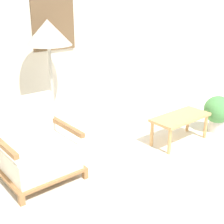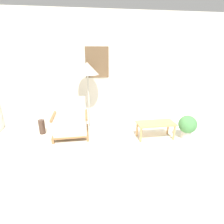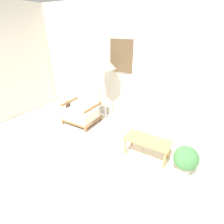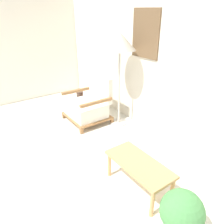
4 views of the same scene
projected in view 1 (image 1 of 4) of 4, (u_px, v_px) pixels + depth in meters
The scene contains 6 objects.
ground_plane at pixel (207, 218), 2.70m from camera, with size 14.00×14.00×0.00m, color silver.
wall_back at pixel (62, 35), 3.87m from camera, with size 8.00×0.09×2.70m.
armchair at pixel (37, 151), 3.24m from camera, with size 0.76×0.67×0.82m.
floor_lamp at pixel (48, 38), 3.38m from camera, with size 0.52×0.52×1.58m.
coffee_table at pixel (180, 120), 4.02m from camera, with size 0.81×0.37×0.36m.
potted_plant at pixel (218, 111), 4.34m from camera, with size 0.38×0.38×0.52m.
Camera 1 is at (-2.04, -1.18, 1.81)m, focal length 50.00 mm.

